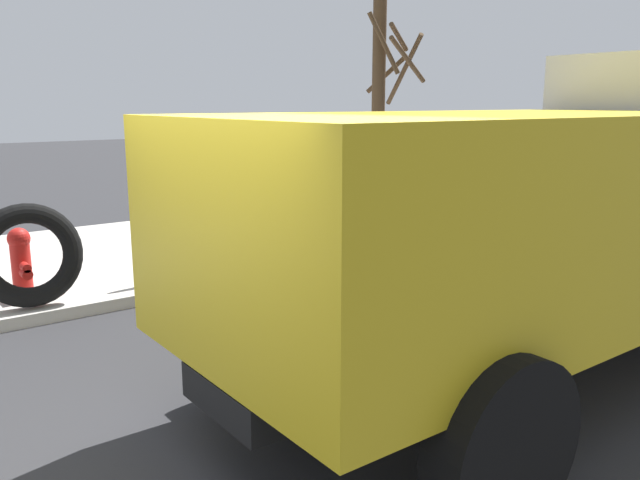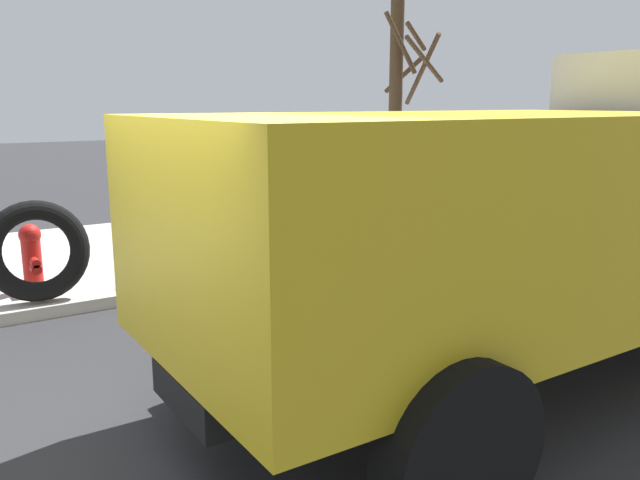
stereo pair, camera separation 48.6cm
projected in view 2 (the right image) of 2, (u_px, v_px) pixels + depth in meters
ground_plane at (190, 480)px, 4.34m from camera, size 80.00×80.00×0.00m
sidewalk_curb at (26, 267)px, 9.66m from camera, size 36.00×5.00×0.15m
fire_hydrant at (32, 255)px, 8.09m from camera, size 0.27×0.60×0.85m
loose_tire at (37, 251)px, 7.63m from camera, size 1.24×0.54×1.22m
stop_sign at (210, 172)px, 8.92m from camera, size 0.76×0.08×2.00m
dump_truck_yellow at (565, 201)px, 5.80m from camera, size 7.01×2.82×3.00m
bare_tree at (398, 107)px, 11.58m from camera, size 1.18×1.28×4.19m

